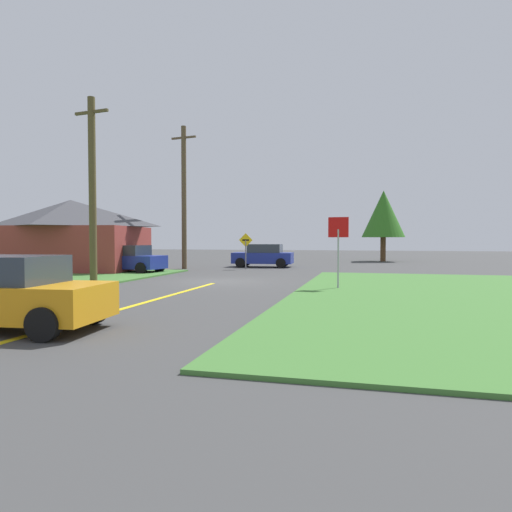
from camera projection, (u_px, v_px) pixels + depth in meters
ground_plane at (220, 281)px, 21.20m from camera, size 120.00×120.00×0.00m
grass_verge_right at (475, 298)px, 14.84m from camera, size 12.00×20.00×0.08m
lane_stripe_center at (134, 306)px, 13.45m from camera, size 0.20×14.00×0.01m
stop_sign at (338, 238)px, 17.64m from camera, size 0.78×0.10×2.83m
car_behind_on_main_road at (10, 293)px, 9.85m from camera, size 4.17×2.37×1.62m
car_approaching_junction at (263, 256)px, 32.13m from camera, size 4.27×2.25×1.62m
parked_car_near_building at (131, 259)px, 26.69m from camera, size 4.03×2.42×1.62m
utility_pole_near at (92, 188)px, 20.37m from camera, size 1.80×0.36×8.31m
utility_pole_mid at (184, 196)px, 29.88m from camera, size 1.80×0.38×9.37m
direction_sign at (246, 247)px, 29.71m from camera, size 0.90×0.11×2.37m
oak_tree_left at (383, 214)px, 40.18m from camera, size 3.76×3.76×6.28m
barn at (71, 235)px, 28.22m from camera, size 9.04×7.37×4.40m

